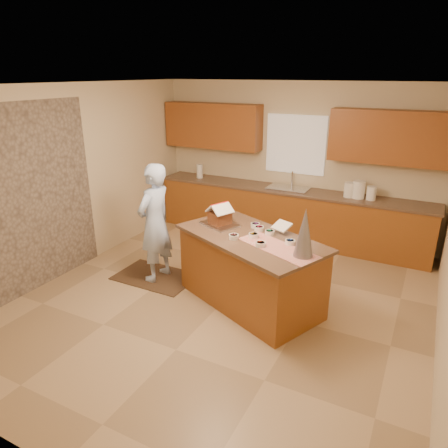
{
  "coord_description": "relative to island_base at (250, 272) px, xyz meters",
  "views": [
    {
      "loc": [
        2.16,
        -4.2,
        2.84
      ],
      "look_at": [
        -0.1,
        0.2,
        1.0
      ],
      "focal_mm": 33.02,
      "sensor_mm": 36.0,
      "label": 1
    }
  ],
  "objects": [
    {
      "name": "floor",
      "position": [
        -0.31,
        -0.14,
        -0.44
      ],
      "size": [
        5.5,
        5.5,
        0.0
      ],
      "primitive_type": "plane",
      "color": "tan",
      "rests_on": "ground"
    },
    {
      "name": "ceiling",
      "position": [
        -0.31,
        -0.14,
        2.26
      ],
      "size": [
        5.5,
        5.5,
        0.0
      ],
      "primitive_type": "plane",
      "color": "silver",
      "rests_on": "floor"
    },
    {
      "name": "wall_back",
      "position": [
        -0.31,
        2.61,
        0.91
      ],
      "size": [
        5.5,
        5.5,
        0.0
      ],
      "primitive_type": "plane",
      "color": "beige",
      "rests_on": "floor"
    },
    {
      "name": "wall_front",
      "position": [
        -0.31,
        -2.89,
        0.91
      ],
      "size": [
        5.5,
        5.5,
        0.0
      ],
      "primitive_type": "plane",
      "color": "beige",
      "rests_on": "floor"
    },
    {
      "name": "wall_left",
      "position": [
        -2.81,
        -0.14,
        0.91
      ],
      "size": [
        5.5,
        5.5,
        0.0
      ],
      "primitive_type": "plane",
      "color": "beige",
      "rests_on": "floor"
    },
    {
      "name": "stone_accent",
      "position": [
        -2.79,
        -0.94,
        0.81
      ],
      "size": [
        0.0,
        2.5,
        2.5
      ],
      "primitive_type": "plane",
      "rotation": [
        1.57,
        0.0,
        1.57
      ],
      "color": "gray",
      "rests_on": "wall_left"
    },
    {
      "name": "window_curtain",
      "position": [
        -0.31,
        2.58,
        1.21
      ],
      "size": [
        1.05,
        0.03,
        1.0
      ],
      "primitive_type": "cube",
      "color": "white",
      "rests_on": "wall_back"
    },
    {
      "name": "back_counter_base",
      "position": [
        -0.31,
        2.31,
        -0.0
      ],
      "size": [
        4.8,
        0.6,
        0.88
      ],
      "primitive_type": "cube",
      "color": "brown",
      "rests_on": "floor"
    },
    {
      "name": "back_counter_top",
      "position": [
        -0.31,
        2.31,
        0.46
      ],
      "size": [
        4.85,
        0.63,
        0.04
      ],
      "primitive_type": "cube",
      "color": "brown",
      "rests_on": "back_counter_base"
    },
    {
      "name": "upper_cabinet_left",
      "position": [
        -1.86,
        2.43,
        1.46
      ],
      "size": [
        1.85,
        0.35,
        0.8
      ],
      "primitive_type": "cube",
      "color": "#995620",
      "rests_on": "wall_back"
    },
    {
      "name": "upper_cabinet_right",
      "position": [
        1.24,
        2.43,
        1.46
      ],
      "size": [
        1.85,
        0.35,
        0.8
      ],
      "primitive_type": "cube",
      "color": "#995620",
      "rests_on": "wall_back"
    },
    {
      "name": "sink",
      "position": [
        -0.31,
        2.31,
        0.45
      ],
      "size": [
        0.7,
        0.45,
        0.12
      ],
      "primitive_type": "cube",
      "color": "silver",
      "rests_on": "back_counter_top"
    },
    {
      "name": "faucet",
      "position": [
        -0.31,
        2.49,
        0.62
      ],
      "size": [
        0.03,
        0.03,
        0.28
      ],
      "primitive_type": "cylinder",
      "color": "silver",
      "rests_on": "back_counter_top"
    },
    {
      "name": "island_base",
      "position": [
        0.0,
        0.0,
        0.0
      ],
      "size": [
        2.02,
        1.56,
        0.89
      ],
      "primitive_type": "cube",
      "rotation": [
        0.0,
        0.0,
        -0.41
      ],
      "color": "brown",
      "rests_on": "floor"
    },
    {
      "name": "island_top",
      "position": [
        0.0,
        0.0,
        0.46
      ],
      "size": [
        2.13,
        1.66,
        0.04
      ],
      "primitive_type": "cube",
      "rotation": [
        0.0,
        0.0,
        -0.41
      ],
      "color": "brown",
      "rests_on": "island_base"
    },
    {
      "name": "table_runner",
      "position": [
        0.42,
        -0.18,
        0.49
      ],
      "size": [
        1.07,
        0.74,
        0.01
      ],
      "primitive_type": "cube",
      "rotation": [
        0.0,
        0.0,
        -0.41
      ],
      "color": "red",
      "rests_on": "island_top"
    },
    {
      "name": "baking_tray",
      "position": [
        -0.53,
        0.18,
        0.5
      ],
      "size": [
        0.56,
        0.5,
        0.03
      ],
      "primitive_type": "cube",
      "rotation": [
        0.0,
        0.0,
        -0.41
      ],
      "color": "silver",
      "rests_on": "island_top"
    },
    {
      "name": "cookbook",
      "position": [
        0.29,
        0.29,
        0.57
      ],
      "size": [
        0.27,
        0.25,
        0.09
      ],
      "primitive_type": "cube",
      "rotation": [
        -1.13,
        0.0,
        -0.41
      ],
      "color": "white",
      "rests_on": "island_top"
    },
    {
      "name": "tinsel_tree",
      "position": [
        0.74,
        -0.27,
        0.76
      ],
      "size": [
        0.29,
        0.29,
        0.55
      ],
      "primitive_type": "cone",
      "rotation": [
        0.0,
        0.0,
        -0.41
      ],
      "color": "#A2A4AE",
      "rests_on": "island_top"
    },
    {
      "name": "rug",
      "position": [
        -1.51,
        0.01,
        -0.44
      ],
      "size": [
        1.14,
        0.74,
        0.01
      ],
      "primitive_type": "cube",
      "color": "black",
      "rests_on": "floor"
    },
    {
      "name": "boy",
      "position": [
        -1.46,
        0.01,
        0.41
      ],
      "size": [
        0.44,
        0.64,
        1.68
      ],
      "primitive_type": "imported",
      "rotation": [
        0.0,
        0.0,
        -1.63
      ],
      "color": "#B1CCFB",
      "rests_on": "rug"
    },
    {
      "name": "canister_a",
      "position": [
        0.72,
        2.31,
        0.6
      ],
      "size": [
        0.17,
        0.17,
        0.24
      ],
      "primitive_type": "cylinder",
      "color": "white",
      "rests_on": "back_counter_top"
    },
    {
      "name": "canister_b",
      "position": [
        0.87,
        2.31,
        0.62
      ],
      "size": [
        0.19,
        0.19,
        0.28
      ],
      "primitive_type": "cylinder",
      "color": "white",
      "rests_on": "back_counter_top"
    },
    {
      "name": "canister_c",
      "position": [
        1.06,
        2.31,
        0.59
      ],
      "size": [
        0.15,
        0.15,
        0.22
      ],
      "primitive_type": "cylinder",
      "color": "white",
      "rests_on": "back_counter_top"
    },
    {
      "name": "paper_towel",
      "position": [
        -2.09,
        2.31,
        0.61
      ],
      "size": [
        0.12,
        0.12,
        0.26
      ],
      "primitive_type": "cylinder",
      "color": "white",
      "rests_on": "back_counter_top"
    },
    {
      "name": "gingerbread_house",
      "position": [
        -0.53,
        0.18,
        0.61
      ],
      "size": [
        0.37,
        0.37,
        0.28
      ],
      "color": "maroon",
      "rests_on": "baking_tray"
    },
    {
      "name": "candy_bowls",
      "position": [
        0.11,
        0.04,
        0.51
      ],
      "size": [
        0.78,
        0.67,
        0.06
      ],
      "color": "#26A56F",
      "rests_on": "island_top"
    }
  ]
}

